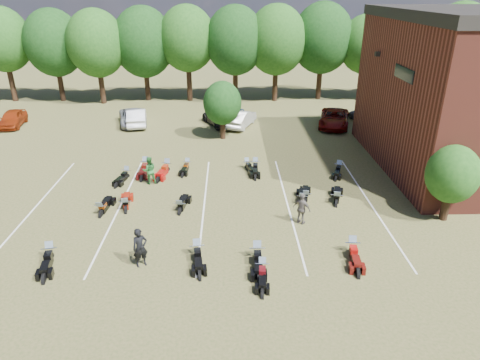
{
  "coord_description": "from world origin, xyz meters",
  "views": [
    {
      "loc": [
        -1.46,
        -19.69,
        11.86
      ],
      "look_at": [
        -0.83,
        4.0,
        1.2
      ],
      "focal_mm": 32.0,
      "sensor_mm": 36.0,
      "label": 1
    }
  ],
  "objects_px": {
    "car_0": "(12,118)",
    "motorcycle_3": "(197,256)",
    "person_black": "(140,248)",
    "car_4": "(233,117)",
    "motorcycle_14": "(146,170)",
    "person_grey": "(302,209)",
    "motorcycle_7": "(126,211)",
    "person_green": "(149,170)"
  },
  "relations": [
    {
      "from": "motorcycle_3",
      "to": "motorcycle_7",
      "type": "distance_m",
      "value": 6.46
    },
    {
      "from": "car_4",
      "to": "motorcycle_7",
      "type": "xyz_separation_m",
      "value": [
        -6.43,
        -17.24,
        -0.72
      ]
    },
    {
      "from": "motorcycle_3",
      "to": "person_black",
      "type": "bearing_deg",
      "value": -173.09
    },
    {
      "from": "motorcycle_3",
      "to": "person_grey",
      "type": "bearing_deg",
      "value": 21.89
    },
    {
      "from": "person_grey",
      "to": "person_black",
      "type": "bearing_deg",
      "value": 62.82
    },
    {
      "from": "person_green",
      "to": "person_grey",
      "type": "distance_m",
      "value": 10.73
    },
    {
      "from": "motorcycle_7",
      "to": "motorcycle_3",
      "type": "bearing_deg",
      "value": 125.22
    },
    {
      "from": "person_grey",
      "to": "motorcycle_3",
      "type": "bearing_deg",
      "value": 67.21
    },
    {
      "from": "car_4",
      "to": "car_0",
      "type": "bearing_deg",
      "value": -165.36
    },
    {
      "from": "motorcycle_3",
      "to": "car_0",
      "type": "bearing_deg",
      "value": 123.21
    },
    {
      "from": "person_grey",
      "to": "motorcycle_14",
      "type": "xyz_separation_m",
      "value": [
        -9.87,
        7.79,
        -0.9
      ]
    },
    {
      "from": "person_black",
      "to": "motorcycle_14",
      "type": "height_order",
      "value": "person_black"
    },
    {
      "from": "motorcycle_7",
      "to": "person_black",
      "type": "bearing_deg",
      "value": 101.3
    },
    {
      "from": "person_green",
      "to": "motorcycle_3",
      "type": "height_order",
      "value": "person_green"
    },
    {
      "from": "car_0",
      "to": "person_grey",
      "type": "xyz_separation_m",
      "value": [
        24.14,
        -18.84,
        0.15
      ]
    },
    {
      "from": "car_0",
      "to": "motorcycle_7",
      "type": "distance_m",
      "value": 22.32
    },
    {
      "from": "person_grey",
      "to": "motorcycle_3",
      "type": "relative_size",
      "value": 0.78
    },
    {
      "from": "person_black",
      "to": "motorcycle_3",
      "type": "height_order",
      "value": "person_black"
    },
    {
      "from": "person_grey",
      "to": "person_green",
      "type": "bearing_deg",
      "value": 6.99
    },
    {
      "from": "person_green",
      "to": "motorcycle_14",
      "type": "xyz_separation_m",
      "value": [
        -0.69,
        2.24,
        -0.94
      ]
    },
    {
      "from": "person_black",
      "to": "motorcycle_7",
      "type": "height_order",
      "value": "person_black"
    },
    {
      "from": "person_grey",
      "to": "motorcycle_7",
      "type": "relative_size",
      "value": 0.76
    },
    {
      "from": "person_grey",
      "to": "motorcycle_3",
      "type": "xyz_separation_m",
      "value": [
        -5.51,
        -3.06,
        -0.9
      ]
    },
    {
      "from": "motorcycle_3",
      "to": "motorcycle_7",
      "type": "height_order",
      "value": "motorcycle_7"
    },
    {
      "from": "car_0",
      "to": "motorcycle_14",
      "type": "xyz_separation_m",
      "value": [
        14.27,
        -11.05,
        -0.75
      ]
    },
    {
      "from": "motorcycle_14",
      "to": "car_4",
      "type": "bearing_deg",
      "value": 59.51
    },
    {
      "from": "motorcycle_3",
      "to": "motorcycle_7",
      "type": "relative_size",
      "value": 0.97
    },
    {
      "from": "person_black",
      "to": "motorcycle_7",
      "type": "bearing_deg",
      "value": 80.37
    },
    {
      "from": "person_green",
      "to": "motorcycle_7",
      "type": "xyz_separation_m",
      "value": [
        -0.77,
        -3.93,
        -0.94
      ]
    },
    {
      "from": "person_green",
      "to": "motorcycle_7",
      "type": "distance_m",
      "value": 4.11
    },
    {
      "from": "motorcycle_3",
      "to": "car_4",
      "type": "bearing_deg",
      "value": 77.65
    },
    {
      "from": "car_0",
      "to": "person_black",
      "type": "height_order",
      "value": "person_black"
    },
    {
      "from": "car_4",
      "to": "motorcycle_14",
      "type": "distance_m",
      "value": 12.79
    },
    {
      "from": "motorcycle_7",
      "to": "person_grey",
      "type": "bearing_deg",
      "value": 162.48
    },
    {
      "from": "person_green",
      "to": "car_4",
      "type": "bearing_deg",
      "value": -129.32
    },
    {
      "from": "car_0",
      "to": "motorcycle_3",
      "type": "xyz_separation_m",
      "value": [
        18.63,
        -21.91,
        -0.75
      ]
    },
    {
      "from": "motorcycle_14",
      "to": "motorcycle_7",
      "type": "bearing_deg",
      "value": -91.49
    },
    {
      "from": "car_4",
      "to": "motorcycle_14",
      "type": "height_order",
      "value": "car_4"
    },
    {
      "from": "car_4",
      "to": "motorcycle_3",
      "type": "relative_size",
      "value": 1.83
    },
    {
      "from": "car_0",
      "to": "car_4",
      "type": "distance_m",
      "value": 20.61
    },
    {
      "from": "person_black",
      "to": "person_green",
      "type": "height_order",
      "value": "person_black"
    },
    {
      "from": "car_0",
      "to": "person_grey",
      "type": "distance_m",
      "value": 30.62
    }
  ]
}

